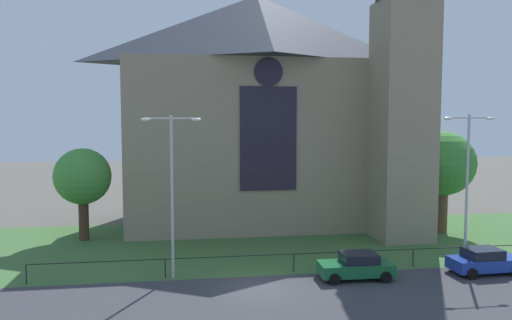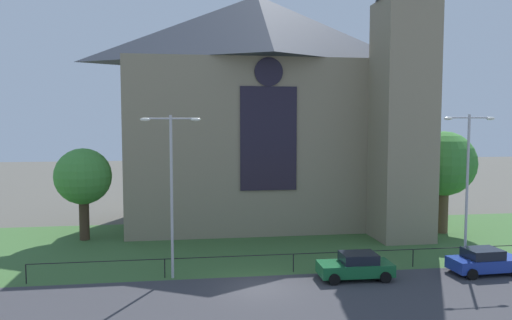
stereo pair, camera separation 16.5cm
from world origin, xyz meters
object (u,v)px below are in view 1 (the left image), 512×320
(tree_left_far, at_px, (83,177))
(streetlamp_far, at_px, (467,172))
(parked_car_green, at_px, (356,266))
(church_building, at_px, (266,107))
(tree_right_far, at_px, (443,165))
(streetlamp_near, at_px, (172,177))
(parked_car_blue, at_px, (485,261))

(tree_left_far, height_order, streetlamp_far, streetlamp_far)
(streetlamp_far, distance_m, parked_car_green, 9.45)
(church_building, distance_m, tree_right_far, 15.41)
(tree_right_far, xyz_separation_m, streetlamp_far, (-3.22, -8.72, 0.35))
(tree_right_far, bearing_deg, church_building, 156.52)
(tree_right_far, relative_size, streetlamp_near, 0.88)
(church_building, xyz_separation_m, parked_car_blue, (10.41, -16.37, -9.53))
(tree_left_far, xyz_separation_m, streetlamp_far, (25.06, -10.29, 1.09))
(tree_left_far, height_order, parked_car_blue, tree_left_far)
(tree_right_far, bearing_deg, streetlamp_far, -110.25)
(church_building, xyz_separation_m, streetlamp_near, (-7.92, -14.56, -4.41))
(streetlamp_far, bearing_deg, tree_right_far, 69.75)
(church_building, height_order, streetlamp_near, church_building)
(tree_left_far, xyz_separation_m, streetlamp_near, (6.91, -10.29, 1.05))
(parked_car_blue, bearing_deg, parked_car_green, 176.53)
(church_building, xyz_separation_m, tree_right_far, (13.45, -5.84, -4.72))
(tree_left_far, distance_m, parked_car_blue, 28.28)
(parked_car_green, bearing_deg, streetlamp_near, -8.14)
(streetlamp_far, xyz_separation_m, parked_car_blue, (0.17, -1.81, -5.16))
(streetlamp_near, height_order, parked_car_blue, streetlamp_near)
(tree_left_far, bearing_deg, parked_car_blue, -25.63)
(streetlamp_far, bearing_deg, church_building, 125.10)
(church_building, bearing_deg, tree_left_far, -163.93)
(streetlamp_near, relative_size, parked_car_green, 2.22)
(church_building, distance_m, streetlamp_near, 17.15)
(tree_left_far, bearing_deg, streetlamp_near, -56.13)
(tree_right_far, height_order, parked_car_green, tree_right_far)
(church_building, xyz_separation_m, parked_car_green, (2.49, -16.23, -9.53))
(church_building, relative_size, parked_car_green, 6.15)
(tree_left_far, relative_size, parked_car_green, 1.66)
(tree_right_far, height_order, streetlamp_far, streetlamp_far)
(church_building, relative_size, tree_left_far, 3.71)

